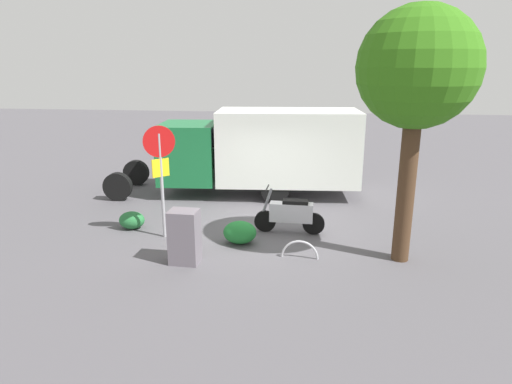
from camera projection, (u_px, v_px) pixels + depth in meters
The scene contains 9 objects.
ground_plane at pixel (266, 230), 11.72m from camera, with size 60.00×60.00×0.00m, color #525055.
box_truck_near at pixel (258, 148), 14.56m from camera, with size 8.25×2.79×2.79m.
motorcycle at pixel (291, 214), 11.39m from camera, with size 1.81×0.55×1.20m.
stop_sign at pixel (160, 165), 10.75m from camera, with size 0.71×0.33×2.81m.
street_tree at pixel (417, 71), 8.85m from camera, with size 2.45×2.45×5.36m.
utility_cabinet at pixel (184, 237), 9.65m from camera, with size 0.62×0.50×1.20m, color slate.
bike_rack_hoop at pixel (300, 258), 10.03m from camera, with size 0.85×0.85×0.05m, color #B7B7BC.
shrub_near_sign at pixel (132, 220), 11.77m from camera, with size 0.68×0.55×0.46m, color #266B36.
shrub_mid_verge at pixel (240, 232), 10.80m from camera, with size 0.81×0.66×0.55m, color #227832.
Camera 1 is at (-1.14, 10.93, 4.19)m, focal length 31.28 mm.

